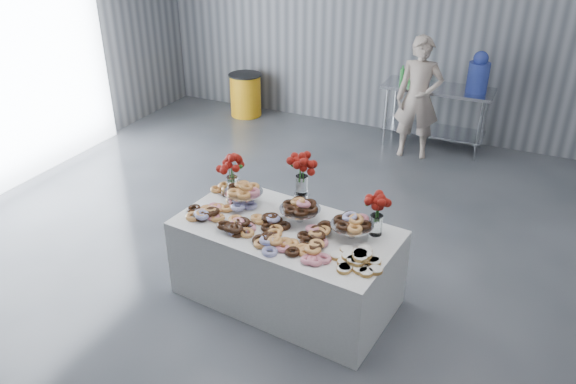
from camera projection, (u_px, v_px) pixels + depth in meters
name	position (u px, v px, depth m)	size (l,w,h in m)	color
ground	(270.00, 297.00, 5.17)	(9.00, 9.00, 0.00)	#35373C
display_table	(286.00, 263.00, 5.01)	(1.90, 1.00, 0.75)	white
prep_table	(436.00, 106.00, 7.93)	(1.50, 0.60, 0.90)	silver
donut_mounds	(284.00, 225.00, 4.77)	(1.80, 0.80, 0.09)	#DE9A51
cake_stand_left	(243.00, 190.00, 5.13)	(0.36, 0.36, 0.17)	silver
cake_stand_mid	(300.00, 207.00, 4.85)	(0.36, 0.36, 0.17)	silver
cake_stand_right	(352.00, 223.00, 4.62)	(0.36, 0.36, 0.17)	silver
danish_pile	(358.00, 256.00, 4.35)	(0.48, 0.48, 0.11)	white
bouquet_left	(232.00, 166.00, 5.22)	(0.26, 0.26, 0.42)	white
bouquet_right	(378.00, 203.00, 4.59)	(0.26, 0.26, 0.42)	white
bouquet_center	(302.00, 171.00, 4.94)	(0.26, 0.26, 0.57)	silver
water_jug	(478.00, 74.00, 7.49)	(0.28, 0.28, 0.55)	blue
drink_bottles	(415.00, 76.00, 7.77)	(0.54, 0.08, 0.27)	#268C33
person	(418.00, 98.00, 7.57)	(0.61, 0.40, 1.67)	#CC8C93
trash_barrel	(246.00, 95.00, 9.21)	(0.54, 0.54, 0.69)	orange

